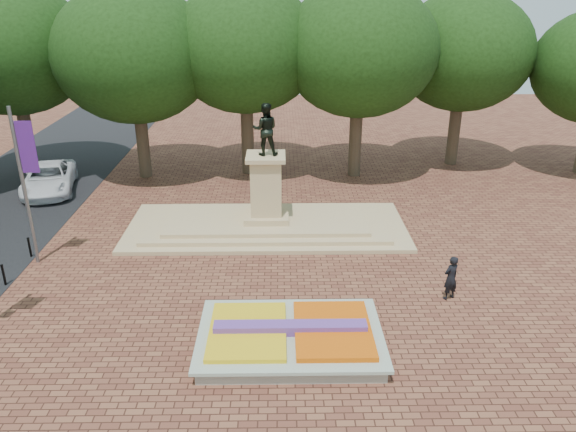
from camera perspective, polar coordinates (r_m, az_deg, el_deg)
The scene contains 6 objects.
ground at distance 21.49m, azimuth -2.58°, elevation -9.97°, with size 90.00×90.00×0.00m, color brown.
flower_bed at distance 19.61m, azimuth 0.32°, elevation -12.17°, with size 6.30×4.30×0.91m.
monument at distance 28.21m, azimuth -2.19°, elevation 0.34°, with size 14.00×6.00×6.40m.
tree_row_back at distance 36.47m, azimuth 1.78°, elevation 14.88°, with size 44.80×8.80×10.43m.
van at distance 36.34m, azimuth -23.11°, elevation 3.54°, with size 2.71×5.87×1.63m, color silver.
pedestrian at distance 22.92m, azimuth 16.20°, elevation -6.05°, with size 0.67×0.44×1.84m, color black.
Camera 1 is at (0.67, -18.10, 11.56)m, focal length 35.00 mm.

